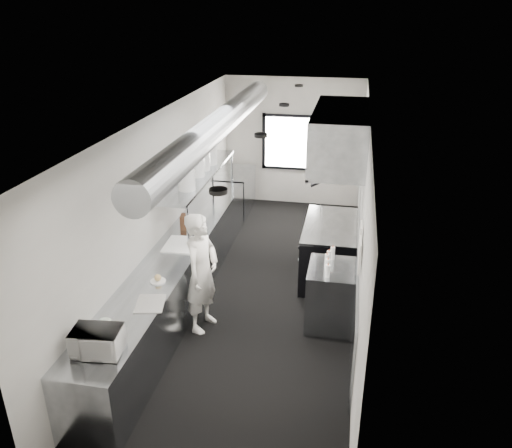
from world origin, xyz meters
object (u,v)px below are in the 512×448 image
at_px(bottle_station, 331,296).
at_px(knife_block, 184,222).
at_px(exhaust_hood, 340,136).
at_px(plate_stack_b, 197,167).
at_px(squeeze_bottle_a, 328,271).
at_px(squeeze_bottle_c, 327,260).
at_px(plate_stack_a, 187,180).
at_px(squeeze_bottle_d, 329,257).
at_px(far_work_table, 234,192).
at_px(squeeze_bottle_e, 333,253).
at_px(prep_counter, 179,274).
at_px(plate_stack_d, 210,154).
at_px(deli_tub_a, 95,334).
at_px(plate_stack_c, 202,159).
at_px(small_plate, 158,281).
at_px(deli_tub_b, 105,325).
at_px(range, 329,250).
at_px(pass_shelf, 201,175).
at_px(cutting_board, 180,244).
at_px(microwave, 97,341).
at_px(squeeze_bottle_b, 328,265).
at_px(line_cook, 202,273).

height_order(bottle_station, knife_block, knife_block).
xyz_separation_m(exhaust_hood, plate_stack_b, (-2.30, 0.14, -0.66)).
distance_m(bottle_station, knife_block, 2.64).
distance_m(squeeze_bottle_a, squeeze_bottle_c, 0.30).
relative_size(plate_stack_a, squeeze_bottle_d, 1.78).
relative_size(far_work_table, squeeze_bottle_e, 6.24).
distance_m(prep_counter, bottle_station, 2.31).
distance_m(plate_stack_d, squeeze_bottle_d, 3.18).
bearing_deg(squeeze_bottle_a, plate_stack_b, 141.83).
relative_size(deli_tub_a, plate_stack_b, 0.48).
distance_m(deli_tub_a, plate_stack_c, 4.07).
bearing_deg(small_plate, squeeze_bottle_d, 24.28).
bearing_deg(small_plate, deli_tub_b, -100.00).
relative_size(deli_tub_a, deli_tub_b, 1.00).
height_order(prep_counter, plate_stack_b, plate_stack_b).
height_order(range, far_work_table, range).
relative_size(far_work_table, plate_stack_d, 3.20).
xyz_separation_m(prep_counter, squeeze_bottle_a, (2.25, -0.47, 0.54)).
bearing_deg(squeeze_bottle_c, pass_shelf, 143.41).
height_order(deli_tub_b, squeeze_bottle_c, squeeze_bottle_c).
height_order(prep_counter, pass_shelf, pass_shelf).
height_order(bottle_station, far_work_table, same).
xyz_separation_m(cutting_board, knife_block, (-0.14, 0.61, 0.10)).
xyz_separation_m(deli_tub_a, squeeze_bottle_c, (2.35, 2.12, 0.04)).
bearing_deg(deli_tub_a, far_work_table, 88.77).
relative_size(pass_shelf, far_work_table, 2.50).
distance_m(deli_tub_b, plate_stack_d, 4.25).
bearing_deg(plate_stack_d, plate_stack_a, -89.77).
bearing_deg(plate_stack_a, far_work_table, 89.60).
xyz_separation_m(far_work_table, plate_stack_b, (-0.05, -2.36, 1.28)).
bearing_deg(far_work_table, squeeze_bottle_d, -59.19).
bearing_deg(range, prep_counter, -151.26).
height_order(far_work_table, microwave, microwave).
bearing_deg(squeeze_bottle_d, small_plate, -155.72).
relative_size(squeeze_bottle_b, squeeze_bottle_e, 0.93).
xyz_separation_m(pass_shelf, cutting_board, (0.06, -1.42, -0.63)).
xyz_separation_m(bottle_station, deli_tub_a, (-2.43, -2.09, 0.50)).
bearing_deg(line_cook, microwave, 177.71).
bearing_deg(bottle_station, line_cook, -166.76).
xyz_separation_m(plate_stack_c, plate_stack_d, (0.05, 0.36, -0.00)).
relative_size(far_work_table, knife_block, 5.41).
relative_size(small_plate, squeeze_bottle_e, 1.05).
bearing_deg(plate_stack_b, squeeze_bottle_d, -31.19).
distance_m(exhaust_hood, line_cook, 2.91).
height_order(line_cook, squeeze_bottle_a, line_cook).
bearing_deg(cutting_board, squeeze_bottle_c, -6.78).
distance_m(prep_counter, squeeze_bottle_d, 2.30).
xyz_separation_m(plate_stack_c, squeeze_bottle_b, (2.31, -2.00, -0.77)).
distance_m(exhaust_hood, small_plate, 3.43).
relative_size(far_work_table, deli_tub_b, 7.94).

